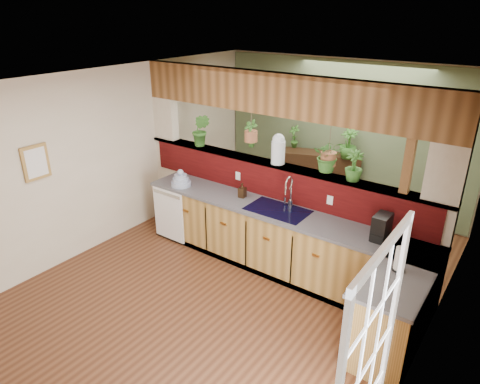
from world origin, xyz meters
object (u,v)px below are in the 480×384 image
Objects in this scene: paper_towel at (400,260)px; shelving_console at (317,178)px; glass_jar at (278,149)px; dish_stack at (181,181)px; faucet at (289,191)px; soap_dispenser at (242,190)px; coffee_maker at (381,228)px.

shelving_console is at bearing 129.13° from paper_towel.
glass_jar is at bearing -102.44° from shelving_console.
dish_stack is at bearing 173.83° from paper_towel.
soap_dispenser is (-0.69, -0.09, -0.14)m from faucet.
glass_jar is (-1.60, 0.35, 0.56)m from coffee_maker.
coffee_maker is 1.10× the size of paper_towel.
dish_stack is (-1.68, -0.28, -0.16)m from faucet.
soap_dispenser is 0.14× the size of shelving_console.
faucet is 2.15× the size of soap_dispenser.
coffee_maker is at bearing -12.30° from glass_jar.
glass_jar is at bearing 39.51° from soap_dispenser.
paper_towel is (3.33, -0.36, 0.05)m from dish_stack.
soap_dispenser reaches higher than shelving_console.
dish_stack is 0.71× the size of glass_jar.
faucet is at bearing 158.65° from paper_towel.
shelving_console is (-2.25, 2.76, -0.53)m from paper_towel.
glass_jar reaches higher than paper_towel.
coffee_maker is at bearing -70.93° from shelving_console.
dish_stack reaches higher than shelving_console.
faucet is 1.07× the size of glass_jar.
coffee_maker is at bearing 2.97° from dish_stack.
dish_stack is 1.58m from glass_jar.
paper_towel is at bearing -23.65° from glass_jar.
dish_stack is at bearing -168.98° from soap_dispenser.
soap_dispenser is at bearing 166.74° from paper_towel.
dish_stack is 1.01m from soap_dispenser.
paper_towel is at bearing -13.26° from soap_dispenser.
paper_towel is at bearing -71.63° from shelving_console.
soap_dispenser is at bearing 11.02° from dish_stack.
paper_towel is at bearing -21.35° from faucet.
coffee_maker is 0.63m from paper_towel.
faucet reaches higher than soap_dispenser.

